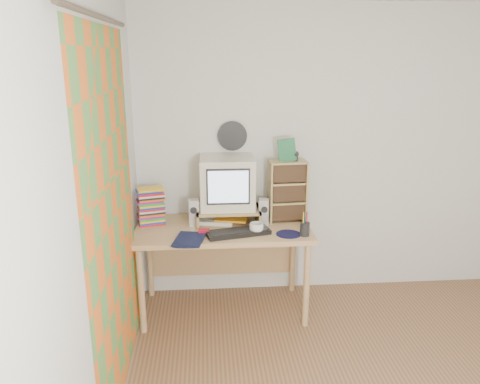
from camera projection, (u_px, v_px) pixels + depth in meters
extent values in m
plane|color=silver|center=(339.00, 155.00, 4.07)|extent=(3.50, 0.00, 3.50)
plane|color=silver|center=(85.00, 235.00, 2.27)|extent=(0.00, 3.50, 3.50)
plane|color=orange|center=(113.00, 220.00, 2.76)|extent=(0.00, 2.20, 2.20)
cylinder|color=black|center=(232.00, 136.00, 3.93)|extent=(0.25, 0.02, 0.25)
cube|color=tan|center=(223.00, 229.00, 3.78)|extent=(1.40, 0.70, 0.04)
cube|color=tan|center=(222.00, 253.00, 4.20)|extent=(1.33, 0.02, 0.41)
cylinder|color=tan|center=(141.00, 291.00, 3.57)|extent=(0.05, 0.05, 0.71)
cylinder|color=tan|center=(306.00, 285.00, 3.66)|extent=(0.05, 0.05, 0.71)
cylinder|color=tan|center=(150.00, 259.00, 4.12)|extent=(0.05, 0.05, 0.71)
cylinder|color=tan|center=(293.00, 255.00, 4.21)|extent=(0.05, 0.05, 0.71)
cube|color=tan|center=(198.00, 216.00, 3.84)|extent=(0.02, 0.30, 0.12)
cube|color=tan|center=(258.00, 215.00, 3.88)|extent=(0.02, 0.30, 0.12)
cube|color=tan|center=(228.00, 210.00, 3.85)|extent=(0.52, 0.30, 0.02)
cube|color=beige|center=(227.00, 183.00, 3.83)|extent=(0.44, 0.44, 0.42)
cube|color=silver|center=(194.00, 212.00, 3.79)|extent=(0.09, 0.09, 0.22)
cube|color=silver|center=(264.00, 212.00, 3.81)|extent=(0.09, 0.09, 0.21)
cube|color=black|center=(238.00, 233.00, 3.61)|extent=(0.52, 0.27, 0.03)
cube|color=tan|center=(287.00, 191.00, 3.86)|extent=(0.32, 0.18, 0.51)
imported|color=silver|center=(257.00, 228.00, 3.62)|extent=(0.12, 0.12, 0.09)
imported|color=black|center=(176.00, 237.00, 3.49)|extent=(0.29, 0.24, 0.05)
cylinder|color=black|center=(288.00, 234.00, 3.62)|extent=(0.24, 0.24, 0.00)
cube|color=#AC1226|center=(204.00, 232.00, 3.61)|extent=(0.09, 0.06, 0.04)
cube|color=#1B5E37|center=(287.00, 150.00, 3.76)|extent=(0.14, 0.04, 0.18)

